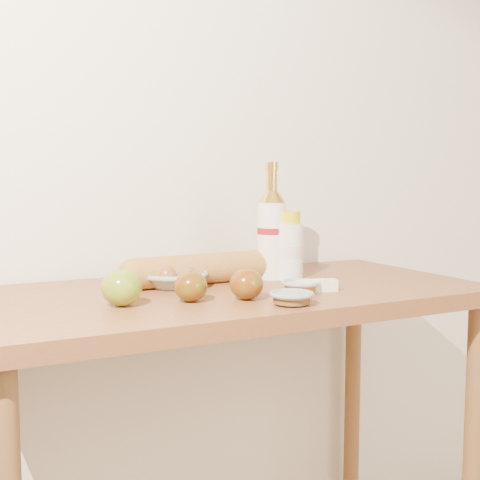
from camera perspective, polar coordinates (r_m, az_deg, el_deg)
name	(u,v)px	position (r m, az deg, el deg)	size (l,w,h in m)	color
back_wall	(184,131)	(1.75, -5.35, 10.24)	(3.50, 0.02, 2.60)	silver
table	(235,338)	(1.49, -0.52, -9.28)	(1.20, 0.60, 0.90)	#955930
bourbon_bottle	(272,232)	(1.59, 3.01, 0.80)	(0.08, 0.08, 0.31)	white
cream_bottle	(286,247)	(1.60, 4.39, -0.69)	(0.12, 0.12, 0.18)	white
egg_bowl	(173,277)	(1.48, -6.38, -3.54)	(0.21, 0.21, 0.06)	#909D97
baguette	(206,269)	(1.52, -3.26, -2.72)	(0.46, 0.11, 0.08)	#C4873B
apple_yellowgreen	(122,287)	(1.27, -11.14, -4.44)	(0.11, 0.11, 0.08)	olive
apple_redgreen_front	(191,286)	(1.30, -4.69, -4.41)	(0.09, 0.09, 0.07)	maroon
apple_redgreen_right	(246,284)	(1.32, 0.62, -4.21)	(0.09, 0.09, 0.07)	maroon
sugar_bowl	(291,298)	(1.27, 4.90, -5.49)	(0.11, 0.11, 0.03)	gray
syrup_bowl	(301,286)	(1.41, 5.76, -4.37)	(0.11, 0.11, 0.03)	#919F99
butter_stick	(317,286)	(1.42, 7.27, -4.33)	(0.10, 0.05, 0.03)	#F1E7BA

